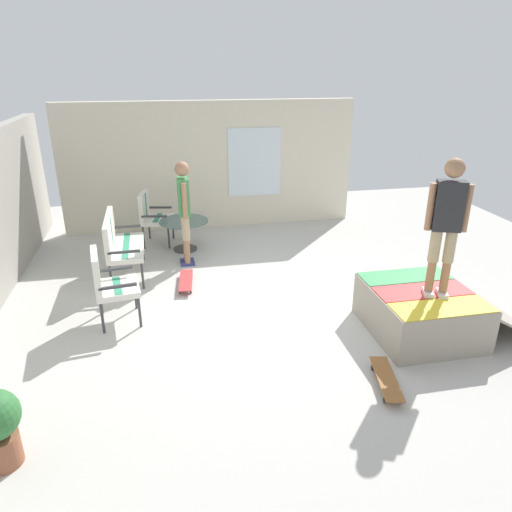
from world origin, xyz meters
The scene contains 11 objects.
ground_plane centered at (0.00, 0.00, -0.05)m, with size 12.00×12.00×0.10m, color beige.
house_facade centered at (3.80, 0.49, 1.29)m, with size 0.23×6.00×2.59m.
skate_ramp centered at (-1.09, -1.65, 0.30)m, with size 1.38×2.03×0.60m.
patio_bench centered at (1.49, 2.27, 0.62)m, with size 1.26×0.57×1.02m.
patio_chair_near_house centered at (2.92, 1.76, 0.61)m, with size 0.71×0.65×1.02m.
patio_chair_by_wall centered at (-0.04, 2.31, 0.61)m, with size 0.69×0.63×1.02m.
patio_table centered at (2.47, 1.17, 0.40)m, with size 0.90×0.90×0.57m.
person_watching centered at (1.78, 1.18, 1.05)m, with size 0.48×0.25×1.79m.
person_skater centered at (-1.23, -1.70, 1.58)m, with size 0.32×0.46×1.69m.
skateboard_by_bench centered at (0.89, 1.26, 0.08)m, with size 0.82×0.28×0.10m.
skateboard_spare centered at (-2.06, -0.72, 0.08)m, with size 0.82×0.36×0.10m.
Camera 1 is at (-5.93, 1.50, 3.25)m, focal length 33.22 mm.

